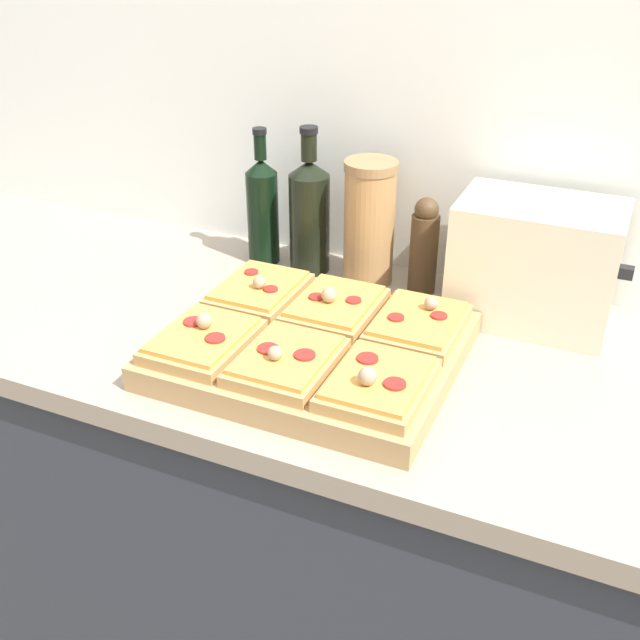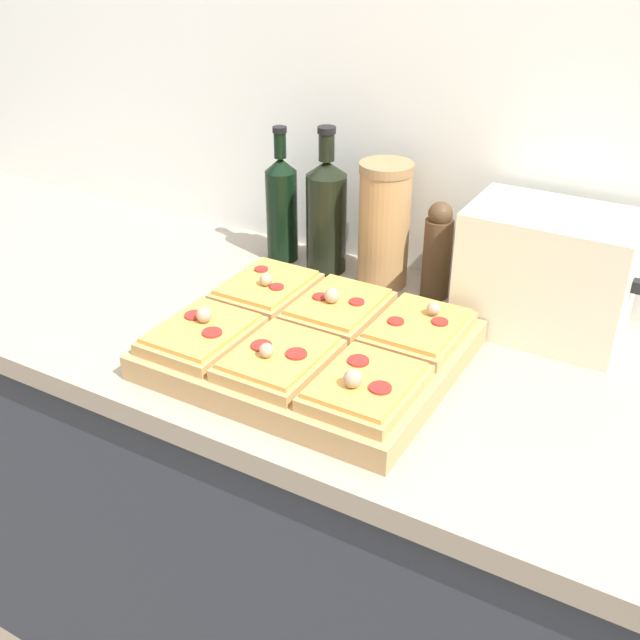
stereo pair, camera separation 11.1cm
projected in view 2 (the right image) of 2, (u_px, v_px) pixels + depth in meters
wall_back at (396, 83)px, 1.43m from camera, size 6.00×0.06×2.50m
kitchen_counter at (305, 511)px, 1.56m from camera, size 2.63×0.67×0.89m
cutting_board at (311, 349)px, 1.24m from camera, size 0.47×0.40×0.04m
pizza_slice_back_left at (267, 287)px, 1.36m from camera, size 0.14×0.18×0.05m
pizza_slice_back_center at (339, 307)px, 1.29m from camera, size 0.14×0.18×0.06m
pizza_slice_back_right at (419, 328)px, 1.23m from camera, size 0.14×0.18×0.05m
pizza_slice_front_left at (202, 333)px, 1.21m from camera, size 0.14×0.18×0.05m
pizza_slice_front_center at (279, 358)px, 1.15m from camera, size 0.14×0.18×0.05m
pizza_slice_front_right at (366, 386)px, 1.08m from camera, size 0.14×0.18×0.06m
olive_oil_bottle at (282, 207)px, 1.55m from camera, size 0.07×0.07×0.28m
wine_bottle at (326, 214)px, 1.50m from camera, size 0.08×0.08×0.30m
grain_jar_tall at (384, 225)px, 1.44m from camera, size 0.10×0.10×0.25m
pepper_mill at (437, 251)px, 1.41m from camera, size 0.05×0.05×0.19m
toaster_oven at (546, 273)px, 1.29m from camera, size 0.30×0.18×0.22m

